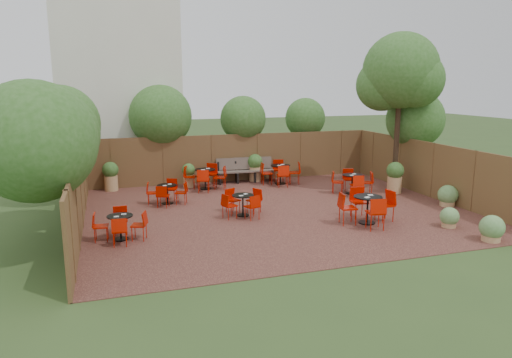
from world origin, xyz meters
name	(u,v)px	position (x,y,z in m)	size (l,w,h in m)	color
ground	(277,211)	(0.00, 0.00, 0.00)	(80.00, 80.00, 0.00)	#354F23
courtyard_paving	(277,210)	(0.00, 0.00, 0.01)	(12.00, 10.00, 0.02)	#351915
fence_back	(236,158)	(0.00, 5.00, 1.00)	(12.00, 0.08, 2.00)	brown
fence_left	(79,194)	(-6.00, 0.00, 1.00)	(0.08, 10.00, 2.00)	brown
fence_right	(432,171)	(6.00, 0.00, 1.00)	(0.08, 10.00, 2.00)	brown
neighbour_building	(119,85)	(-4.50, 8.00, 4.00)	(5.00, 4.00, 8.00)	silver
overhang_foliage	(171,124)	(-3.06, 2.09, 2.74)	(15.82, 10.86, 2.75)	#2F5C1E
courtyard_tree	(400,76)	(5.37, 1.39, 4.37)	(2.91, 2.83, 5.94)	black
park_bench_left	(253,169)	(0.66, 4.63, 0.54)	(1.69, 0.70, 1.02)	brown
park_bench_right	(236,170)	(-0.08, 4.63, 0.54)	(1.68, 0.66, 1.01)	brown
bistro_tables	(263,190)	(-0.11, 1.08, 0.46)	(9.93, 7.65, 0.95)	black
planters	(248,173)	(0.08, 3.50, 0.63)	(10.85, 4.35, 1.18)	tan
low_shrubs	(462,211)	(4.85, -2.91, 0.35)	(2.18, 3.98, 0.72)	tan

